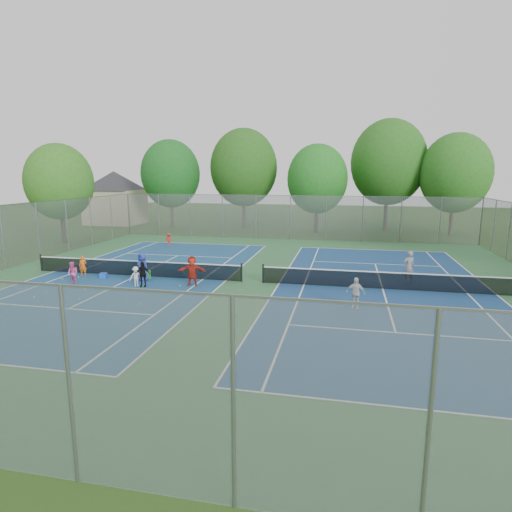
{
  "coord_description": "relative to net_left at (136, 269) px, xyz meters",
  "views": [
    {
      "loc": [
        4.99,
        -22.54,
        5.98
      ],
      "look_at": [
        0.0,
        1.0,
        1.3
      ],
      "focal_mm": 30.0,
      "sensor_mm": 36.0,
      "label": 1
    }
  ],
  "objects": [
    {
      "name": "ball_crate",
      "position": [
        -1.61,
        -0.9,
        -0.3
      ],
      "size": [
        0.45,
        0.45,
        0.32
      ],
      "primitive_type": "cube",
      "rotation": [
        0.0,
        0.0,
        0.25
      ],
      "color": "blue",
      "rests_on": "ground"
    },
    {
      "name": "net_right",
      "position": [
        14.0,
        0.0,
        0.0
      ],
      "size": [
        12.87,
        0.1,
        0.91
      ],
      "primitive_type": "cube",
      "color": "black",
      "rests_on": "ground"
    },
    {
      "name": "tree_nc",
      "position": [
        9.0,
        21.0,
        4.94
      ],
      "size": [
        6.0,
        6.0,
        8.85
      ],
      "color": "#443326",
      "rests_on": "ground"
    },
    {
      "name": "fence_west",
      "position": [
        -9.0,
        0.0,
        1.54
      ],
      "size": [
        0.1,
        32.0,
        4.0
      ],
      "primitive_type": "cube",
      "rotation": [
        0.0,
        0.0,
        1.57
      ],
      "color": "gray",
      "rests_on": "ground"
    },
    {
      "name": "teen_court_b",
      "position": [
        12.52,
        -3.64,
        0.27
      ],
      "size": [
        0.87,
        0.42,
        1.44
      ],
      "primitive_type": "imported",
      "rotation": [
        0.0,
        0.0,
        -0.08
      ],
      "color": "silver",
      "rests_on": "ground"
    },
    {
      "name": "court_pad",
      "position": [
        7.0,
        0.0,
        -0.45
      ],
      "size": [
        32.0,
        32.0,
        0.01
      ],
      "primitive_type": "cube",
      "color": "#30663A",
      "rests_on": "ground"
    },
    {
      "name": "tree_nl",
      "position": [
        1.0,
        23.0,
        6.09
      ],
      "size": [
        7.2,
        7.2,
        10.69
      ],
      "color": "#443326",
      "rests_on": "ground"
    },
    {
      "name": "fence_north",
      "position": [
        7.0,
        16.0,
        1.54
      ],
      "size": [
        32.0,
        0.1,
        4.0
      ],
      "primitive_type": "cube",
      "color": "gray",
      "rests_on": "ground"
    },
    {
      "name": "tennis_ball_7",
      "position": [
        -1.43,
        -6.3,
        -0.42
      ],
      "size": [
        0.07,
        0.07,
        0.07
      ],
      "primitive_type": "sphere",
      "color": "#B0CA2F",
      "rests_on": "ground"
    },
    {
      "name": "tree_nr",
      "position": [
        16.0,
        24.0,
        6.59
      ],
      "size": [
        7.6,
        7.6,
        11.42
      ],
      "color": "#443326",
      "rests_on": "ground"
    },
    {
      "name": "tennis_ball_0",
      "position": [
        -2.77,
        -4.25,
        -0.42
      ],
      "size": [
        0.07,
        0.07,
        0.07
      ],
      "primitive_type": "sphere",
      "color": "gold",
      "rests_on": "ground"
    },
    {
      "name": "house",
      "position": [
        -15.0,
        24.0,
        3.76
      ],
      "size": [
        11.03,
        11.03,
        7.3
      ],
      "color": "#B7A88C",
      "rests_on": "ground"
    },
    {
      "name": "student_e",
      "position": [
        0.91,
        -0.99,
        0.35
      ],
      "size": [
        0.92,
        0.76,
        1.61
      ],
      "primitive_type": "imported",
      "rotation": [
        0.0,
        0.0,
        -0.36
      ],
      "color": "#2A399A",
      "rests_on": "ground"
    },
    {
      "name": "student_a",
      "position": [
        -3.1,
        -0.6,
        0.15
      ],
      "size": [
        0.5,
        0.4,
        1.2
      ],
      "primitive_type": "imported",
      "rotation": [
        0.0,
        0.0,
        0.29
      ],
      "color": "orange",
      "rests_on": "ground"
    },
    {
      "name": "tennis_ball_6",
      "position": [
        -0.42,
        -4.99,
        -0.42
      ],
      "size": [
        0.07,
        0.07,
        0.07
      ],
      "primitive_type": "sphere",
      "color": "#C0D832",
      "rests_on": "ground"
    },
    {
      "name": "tennis_ball_8",
      "position": [
        1.49,
        -2.19,
        -0.42
      ],
      "size": [
        0.07,
        0.07,
        0.07
      ],
      "primitive_type": "sphere",
      "color": "#BACF30",
      "rests_on": "ground"
    },
    {
      "name": "fence_south",
      "position": [
        7.0,
        -16.0,
        1.54
      ],
      "size": [
        32.0,
        0.1,
        4.0
      ],
      "primitive_type": "cube",
      "color": "gray",
      "rests_on": "ground"
    },
    {
      "name": "court_left",
      "position": [
        0.0,
        0.0,
        -0.44
      ],
      "size": [
        10.97,
        23.77,
        0.01
      ],
      "primitive_type": "cube",
      "color": "navy",
      "rests_on": "court_pad"
    },
    {
      "name": "ground",
      "position": [
        7.0,
        0.0,
        -0.46
      ],
      "size": [
        120.0,
        120.0,
        0.0
      ],
      "primitive_type": "plane",
      "color": "#284A17",
      "rests_on": "ground"
    },
    {
      "name": "tennis_ball_1",
      "position": [
        -3.1,
        -1.11,
        -0.42
      ],
      "size": [
        0.07,
        0.07,
        0.07
      ],
      "primitive_type": "sphere",
      "color": "yellow",
      "rests_on": "ground"
    },
    {
      "name": "child_far_baseline",
      "position": [
        -2.36,
        10.24,
        0.09
      ],
      "size": [
        0.79,
        0.58,
        1.09
      ],
      "primitive_type": "imported",
      "rotation": [
        0.0,
        0.0,
        3.41
      ],
      "color": "red",
      "rests_on": "ground"
    },
    {
      "name": "net_left",
      "position": [
        0.0,
        0.0,
        0.0
      ],
      "size": [
        12.87,
        0.1,
        0.91
      ],
      "primitive_type": "cube",
      "color": "black",
      "rests_on": "ground"
    },
    {
      "name": "tennis_ball_4",
      "position": [
        -2.74,
        -5.19,
        -0.42
      ],
      "size": [
        0.07,
        0.07,
        0.07
      ],
      "primitive_type": "sphere",
      "color": "yellow",
      "rests_on": "ground"
    },
    {
      "name": "tennis_ball_10",
      "position": [
        -3.63,
        -2.68,
        -0.42
      ],
      "size": [
        0.07,
        0.07,
        0.07
      ],
      "primitive_type": "sphere",
      "color": "#B8E134",
      "rests_on": "ground"
    },
    {
      "name": "court_right",
      "position": [
        14.0,
        0.0,
        -0.44
      ],
      "size": [
        10.97,
        23.77,
        0.01
      ],
      "primitive_type": "cube",
      "color": "navy",
      "rests_on": "court_pad"
    },
    {
      "name": "tennis_ball_3",
      "position": [
        -1.16,
        -3.38,
        -0.42
      ],
      "size": [
        0.07,
        0.07,
        0.07
      ],
      "primitive_type": "sphere",
      "color": "#D0F538",
      "rests_on": "ground"
    },
    {
      "name": "tennis_ball_9",
      "position": [
        -2.96,
        -6.46,
        -0.42
      ],
      "size": [
        0.07,
        0.07,
        0.07
      ],
      "primitive_type": "sphere",
      "color": "#C6EA36",
      "rests_on": "ground"
    },
    {
      "name": "student_c",
      "position": [
        1.13,
        -2.19,
        0.09
      ],
      "size": [
        0.82,
        0.74,
        1.1
      ],
      "primitive_type": "imported",
      "rotation": [
        0.0,
        0.0,
        0.6
      ],
      "color": "silver",
      "rests_on": "ground"
    },
    {
      "name": "tennis_ball_2",
      "position": [
        3.42,
        -1.74,
        -0.42
      ],
      "size": [
        0.07,
        0.07,
        0.07
      ],
      "primitive_type": "sphere",
      "color": "#BED531",
      "rests_on": "ground"
    },
    {
      "name": "tennis_ball_5",
      "position": [
        2.82,
        -5.2,
        -0.42
      ],
      "size": [
        0.07,
        0.07,
        0.07
      ],
      "primitive_type": "sphere",
      "color": "#C2D832",
      "rests_on": "ground"
    },
    {
      "name": "tree_nw",
      "position": [
        -7.0,
        22.0,
        5.44
      ],
      "size": [
        6.4,
        6.4,
        9.58
      ],
      "color": "#443326",
      "rests_on": "ground"
    },
    {
      "name": "student_d",
      "position": [
        1.49,
        -2.15,
        0.23
      ],
      "size": [
        0.86,
        0.51,
        1.37
      ],
      "primitive_type": "imported",
      "rotation": [
        0.0,
        0.0,
        0.23
      ],
      "color": "black",
      "rests_on": "ground"
    },
    {
      "name": "tennis_ball_11",
      "position": [
        -3.73,
        -1.66,
        -0.42
      ],
      "size": [
        0.07,
        0.07,
        0.07
      ],
      "primitive_type": "sphere",
      "color": "#E1ED37",
      "rests_on": "ground"
    },
    {
      "name": "instructor",
      "position": [
        15.49,
        1.83,
        0.43
      ],
      "size": [
        0.75,
        0.62,
        1.76
      ],
      "primitive_type": "imported",
      "rotation": [
        0.0,
        0.0,
        3.5
      ],
      "color": "gray",
      "rests_on": "ground"
    },
    {
      "name": "student_b",
      "position": [
        -2.45,
        -2.49,
        0.17
      ],
      "size": [
        0.7,
        0.59,
        1.25
      ],
      "primitive_type": "imported",
      "rotation": [
        0.0,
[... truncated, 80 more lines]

